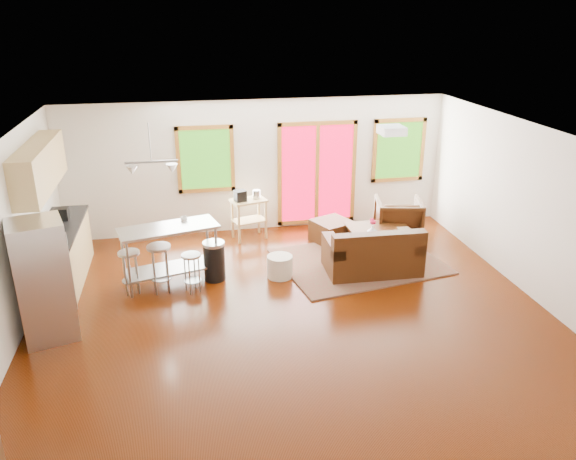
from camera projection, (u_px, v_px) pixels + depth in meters
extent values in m
cube|color=#341001|center=(292.00, 313.00, 8.28)|extent=(7.50, 7.00, 0.02)
cube|color=white|center=(292.00, 138.00, 7.32)|extent=(7.50, 7.00, 0.02)
cube|color=silver|center=(257.00, 166.00, 11.01)|extent=(7.50, 0.02, 2.60)
cube|color=silver|center=(3.00, 252.00, 7.14)|extent=(0.02, 7.00, 2.60)
cube|color=silver|center=(536.00, 214.00, 8.46)|extent=(0.02, 7.00, 2.60)
cube|color=silver|center=(376.00, 387.00, 4.60)|extent=(7.50, 0.02, 2.60)
cube|color=#204F0F|center=(205.00, 159.00, 10.71)|extent=(0.94, 0.02, 1.14)
cube|color=#955D1E|center=(204.00, 128.00, 10.49)|extent=(1.10, 0.05, 0.08)
cube|color=#955D1E|center=(207.00, 190.00, 10.94)|extent=(1.10, 0.05, 0.08)
cube|color=#955D1E|center=(178.00, 161.00, 10.62)|extent=(0.08, 0.05, 1.30)
cube|color=#955D1E|center=(232.00, 158.00, 10.80)|extent=(0.08, 0.05, 1.30)
cube|color=#A30622|center=(317.00, 174.00, 11.24)|extent=(1.44, 0.02, 1.94)
cube|color=#955D1E|center=(318.00, 123.00, 10.87)|extent=(1.60, 0.05, 0.08)
cube|color=#955D1E|center=(316.00, 221.00, 11.62)|extent=(1.60, 0.05, 0.08)
cube|color=#955D1E|center=(280.00, 176.00, 11.11)|extent=(0.08, 0.05, 2.10)
cube|color=#955D1E|center=(353.00, 172.00, 11.38)|extent=(0.08, 0.05, 2.10)
cube|color=#955D1E|center=(317.00, 174.00, 11.24)|extent=(0.08, 0.05, 1.94)
cube|color=#204F0F|center=(399.00, 150.00, 11.39)|extent=(0.94, 0.02, 1.14)
cube|color=#955D1E|center=(401.00, 120.00, 11.17)|extent=(1.10, 0.05, 0.08)
cube|color=#955D1E|center=(397.00, 179.00, 11.62)|extent=(1.10, 0.05, 0.08)
cube|color=#955D1E|center=(375.00, 151.00, 11.31)|extent=(0.08, 0.05, 1.30)
cube|color=#955D1E|center=(422.00, 149.00, 11.48)|extent=(0.08, 0.05, 1.30)
cube|color=#4B5A37|center=(359.00, 261.00, 9.93)|extent=(3.03, 2.53, 0.03)
cube|color=black|center=(372.00, 259.00, 9.52)|extent=(1.58, 0.92, 0.44)
cube|color=black|center=(379.00, 245.00, 9.05)|extent=(1.56, 0.25, 0.39)
cube|color=black|center=(333.00, 246.00, 9.30)|extent=(0.23, 0.89, 0.17)
cube|color=black|center=(411.00, 241.00, 9.51)|extent=(0.23, 0.89, 0.17)
cube|color=black|center=(352.00, 244.00, 9.41)|extent=(0.66, 0.59, 0.12)
cube|color=black|center=(391.00, 242.00, 9.51)|extent=(0.66, 0.59, 0.12)
cube|color=#341B09|center=(378.00, 228.00, 10.34)|extent=(1.13, 0.70, 0.04)
cube|color=#341B09|center=(357.00, 246.00, 10.10)|extent=(0.07, 0.07, 0.40)
cube|color=#341B09|center=(406.00, 242.00, 10.29)|extent=(0.07, 0.07, 0.40)
cube|color=#341B09|center=(349.00, 236.00, 10.55)|extent=(0.07, 0.07, 0.40)
cube|color=#341B09|center=(396.00, 232.00, 10.74)|extent=(0.07, 0.07, 0.40)
imported|color=black|center=(398.00, 217.00, 10.84)|extent=(1.00, 0.96, 0.87)
cube|color=black|center=(332.00, 232.00, 10.70)|extent=(0.86, 0.86, 0.44)
cylinder|color=beige|center=(280.00, 266.00, 9.33)|extent=(0.49, 0.49, 0.37)
imported|color=silver|center=(372.00, 231.00, 9.96)|extent=(0.22, 0.23, 0.19)
sphere|color=#CE1746|center=(374.00, 222.00, 9.94)|extent=(0.08, 0.08, 0.07)
sphere|color=#CE1746|center=(372.00, 223.00, 9.87)|extent=(0.08, 0.08, 0.07)
sphere|color=#CE1746|center=(372.00, 220.00, 9.93)|extent=(0.08, 0.08, 0.07)
imported|color=maroon|center=(392.00, 226.00, 10.06)|extent=(0.22, 0.08, 0.30)
cube|color=tan|center=(62.00, 257.00, 9.06)|extent=(0.60, 2.20, 0.90)
cube|color=black|center=(58.00, 230.00, 8.89)|extent=(0.64, 2.24, 0.04)
cube|color=tan|center=(39.00, 167.00, 8.49)|extent=(0.36, 2.20, 0.70)
cylinder|color=#B7BABC|center=(51.00, 235.00, 8.39)|extent=(0.12, 0.12, 0.18)
cube|color=black|center=(61.00, 214.00, 9.21)|extent=(0.22, 0.18, 0.20)
cube|color=#B7BABC|center=(43.00, 281.00, 7.40)|extent=(0.83, 0.82, 1.67)
cube|color=gray|center=(69.00, 276.00, 7.54)|extent=(0.19, 0.59, 1.64)
cylinder|color=gray|center=(71.00, 272.00, 7.33)|extent=(0.03, 0.03, 1.12)
cylinder|color=gray|center=(67.00, 260.00, 7.67)|extent=(0.03, 0.03, 1.12)
cube|color=#B7BABC|center=(168.00, 228.00, 8.85)|extent=(1.65, 0.98, 0.04)
cube|color=gray|center=(172.00, 268.00, 9.10)|extent=(1.53, 0.88, 0.03)
cylinder|color=gray|center=(129.00, 270.00, 8.55)|extent=(0.05, 0.05, 0.94)
cylinder|color=gray|center=(217.00, 254.00, 9.11)|extent=(0.05, 0.05, 0.94)
cylinder|color=gray|center=(124.00, 259.00, 8.95)|extent=(0.05, 0.05, 0.94)
cylinder|color=gray|center=(208.00, 244.00, 9.50)|extent=(0.05, 0.05, 0.94)
imported|color=white|center=(184.00, 218.00, 9.12)|extent=(0.13, 0.12, 0.11)
cylinder|color=#B7BABC|center=(129.00, 253.00, 8.62)|extent=(0.39, 0.39, 0.04)
cylinder|color=gray|center=(136.00, 270.00, 8.86)|extent=(0.03, 0.03, 0.66)
cylinder|color=gray|center=(124.00, 272.00, 8.80)|extent=(0.03, 0.03, 0.66)
cylinder|color=gray|center=(126.00, 277.00, 8.64)|extent=(0.03, 0.03, 0.66)
cylinder|color=gray|center=(138.00, 275.00, 8.70)|extent=(0.03, 0.03, 0.66)
cylinder|color=gray|center=(132.00, 280.00, 8.79)|extent=(0.35, 0.35, 0.01)
cylinder|color=#B7BABC|center=(159.00, 247.00, 8.63)|extent=(0.41, 0.41, 0.04)
cylinder|color=gray|center=(166.00, 267.00, 8.89)|extent=(0.03, 0.03, 0.74)
cylinder|color=gray|center=(154.00, 268.00, 8.84)|extent=(0.03, 0.03, 0.74)
cylinder|color=gray|center=(155.00, 274.00, 8.66)|extent=(0.03, 0.03, 0.74)
cylinder|color=gray|center=(168.00, 272.00, 8.72)|extent=(0.03, 0.03, 0.74)
cylinder|color=gray|center=(161.00, 278.00, 8.83)|extent=(0.38, 0.38, 0.02)
cylinder|color=#B7BABC|center=(191.00, 255.00, 8.68)|extent=(0.40, 0.40, 0.04)
cylinder|color=gray|center=(195.00, 271.00, 8.90)|extent=(0.03, 0.03, 0.61)
cylinder|color=gray|center=(185.00, 273.00, 8.82)|extent=(0.03, 0.03, 0.61)
cylinder|color=gray|center=(190.00, 277.00, 8.69)|extent=(0.03, 0.03, 0.61)
cylinder|color=gray|center=(199.00, 275.00, 8.78)|extent=(0.03, 0.03, 0.61)
cylinder|color=gray|center=(193.00, 280.00, 8.84)|extent=(0.36, 0.36, 0.01)
cylinder|color=black|center=(214.00, 262.00, 9.20)|extent=(0.44, 0.44, 0.62)
cylinder|color=#B7BABC|center=(213.00, 244.00, 9.08)|extent=(0.45, 0.45, 0.05)
cube|color=tan|center=(249.00, 201.00, 10.69)|extent=(0.74, 0.58, 0.04)
cube|color=tan|center=(249.00, 220.00, 10.84)|extent=(0.70, 0.54, 0.03)
cube|color=tan|center=(239.00, 224.00, 10.58)|extent=(0.05, 0.05, 0.78)
cube|color=tan|center=(266.00, 220.00, 10.81)|extent=(0.05, 0.05, 0.78)
cube|color=tan|center=(232.00, 219.00, 10.85)|extent=(0.05, 0.05, 0.78)
cube|color=tan|center=(259.00, 214.00, 11.09)|extent=(0.05, 0.05, 0.78)
cube|color=black|center=(240.00, 196.00, 10.58)|extent=(0.25, 0.24, 0.20)
cylinder|color=#B7BABC|center=(257.00, 194.00, 10.73)|extent=(0.18, 0.18, 0.17)
cube|color=white|center=(392.00, 130.00, 8.18)|extent=(0.35, 0.35, 0.12)
cylinder|color=gray|center=(150.00, 142.00, 8.47)|extent=(0.02, 0.02, 0.60)
cube|color=gray|center=(151.00, 162.00, 8.58)|extent=(0.80, 0.04, 0.03)
cone|color=#B7BABC|center=(132.00, 170.00, 8.57)|extent=(0.18, 0.18, 0.14)
cone|color=#B7BABC|center=(172.00, 168.00, 8.68)|extent=(0.18, 0.18, 0.14)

